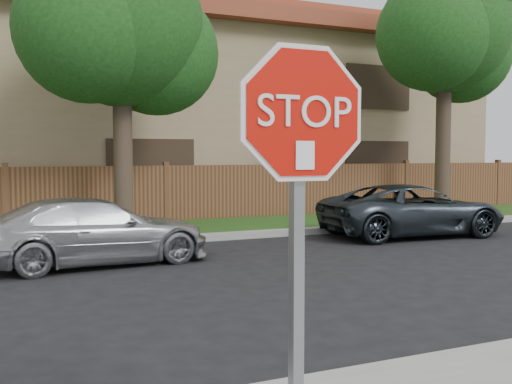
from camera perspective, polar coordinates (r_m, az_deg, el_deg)
name	(u,v)px	position (r m, az deg, el deg)	size (l,w,h in m)	color
far_curb	(12,249)	(12.57, -22.23, -5.07)	(70.00, 0.30, 0.15)	gray
grass_strip	(9,239)	(14.21, -22.47, -4.14)	(70.00, 3.00, 0.12)	#1E4714
fence	(6,200)	(15.72, -22.72, -0.70)	(70.00, 0.12, 1.60)	#4D2B1B
tree_mid	(123,24)	(14.45, -12.54, 15.38)	(4.80, 3.90, 7.35)	#382B21
tree_right	(449,28)	(18.95, 17.90, 14.61)	(4.80, 3.90, 8.20)	#382B21
stop_sign	(301,174)	(3.18, 4.30, 1.70)	(1.01, 0.13, 2.55)	gray
sedan_right	(95,231)	(10.78, -15.09, -3.63)	(1.63, 4.01, 1.16)	#ADAFB5
sedan_far_right	(413,210)	(14.43, 14.68, -1.69)	(2.01, 4.35, 1.21)	#303A41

